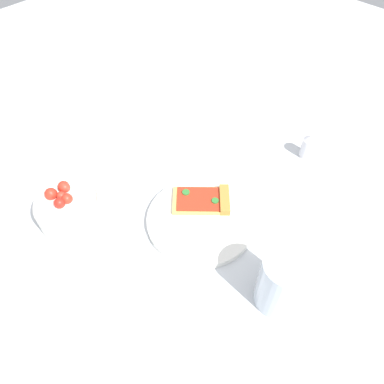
# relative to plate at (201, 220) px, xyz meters

# --- Properties ---
(ground_plane) EXTENTS (2.40, 2.40, 0.00)m
(ground_plane) POSITION_rel_plate_xyz_m (-0.04, 0.02, -0.01)
(ground_plane) COLOR silver
(ground_plane) RESTS_ON ground
(plate) EXTENTS (0.22, 0.22, 0.01)m
(plate) POSITION_rel_plate_xyz_m (0.00, 0.00, 0.00)
(plate) COLOR white
(plate) RESTS_ON ground_plane
(pizza_slice_main) EXTENTS (0.14, 0.13, 0.02)m
(pizza_slice_main) POSITION_rel_plate_xyz_m (-0.02, 0.04, 0.01)
(pizza_slice_main) COLOR #E5B256
(pizza_slice_main) RESTS_ON plate
(salad_bowl) EXTENTS (0.13, 0.13, 0.08)m
(salad_bowl) POSITION_rel_plate_xyz_m (-0.20, -0.18, 0.03)
(salad_bowl) COLOR white
(salad_bowl) RESTS_ON ground_plane
(soda_glass) EXTENTS (0.08, 0.08, 0.12)m
(soda_glass) POSITION_rel_plate_xyz_m (0.21, -0.03, 0.05)
(soda_glass) COLOR silver
(soda_glass) RESTS_ON ground_plane
(paper_napkin) EXTENTS (0.16, 0.15, 0.00)m
(paper_napkin) POSITION_rel_plate_xyz_m (-0.32, 0.02, -0.01)
(paper_napkin) COLOR silver
(paper_napkin) RESTS_ON ground_plane
(pepper_shaker) EXTENTS (0.03, 0.03, 0.06)m
(pepper_shaker) POSITION_rel_plate_xyz_m (0.05, 0.32, 0.02)
(pepper_shaker) COLOR silver
(pepper_shaker) RESTS_ON ground_plane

